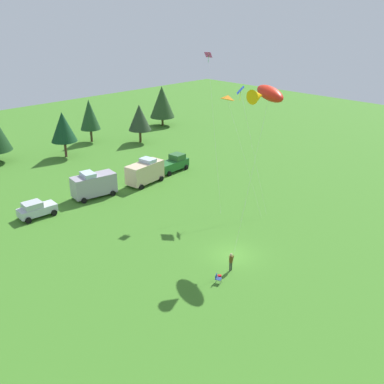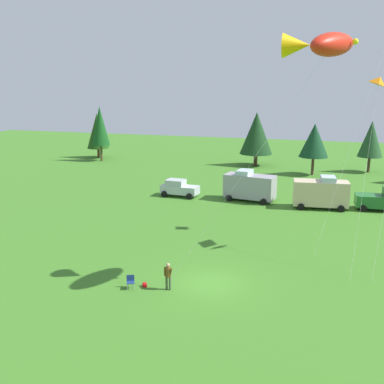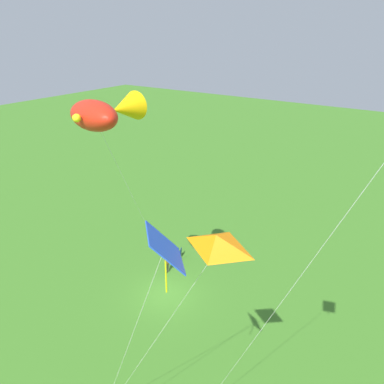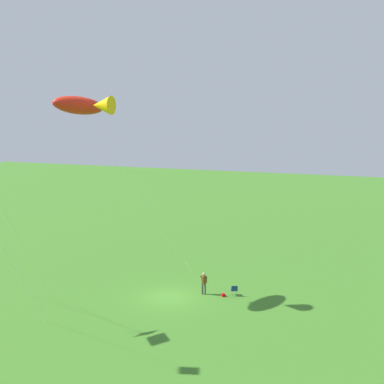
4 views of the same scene
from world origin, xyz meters
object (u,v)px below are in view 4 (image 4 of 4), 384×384
person_kite_flyer (204,282)px  folding_chair (234,290)px  kite_large_fish (84,105)px  backpack_on_grass (223,295)px

person_kite_flyer → folding_chair: person_kite_flyer is taller
person_kite_flyer → kite_large_fish: bearing=111.1°
person_kite_flyer → kite_large_fish: kite_large_fish is taller
folding_chair → kite_large_fish: bearing=83.9°
folding_chair → kite_large_fish: size_ratio=0.05×
kite_large_fish → person_kite_flyer: bearing=-158.7°
kite_large_fish → backpack_on_grass: bearing=-161.6°
person_kite_flyer → folding_chair: 2.42m
person_kite_flyer → backpack_on_grass: 1.81m
backpack_on_grass → person_kite_flyer: bearing=2.2°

